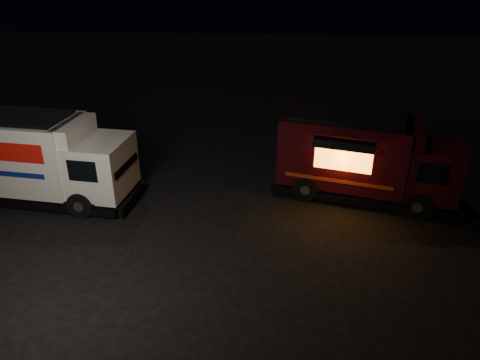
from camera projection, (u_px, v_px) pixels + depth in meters
name	position (u px, v px, depth m)	size (l,w,h in m)	color
ground	(174.00, 240.00, 14.71)	(80.00, 80.00, 0.00)	black
white_truck	(39.00, 158.00, 16.56)	(6.91, 2.36, 3.13)	silver
red_truck	(368.00, 158.00, 16.72)	(6.51, 2.40, 3.03)	#380A10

